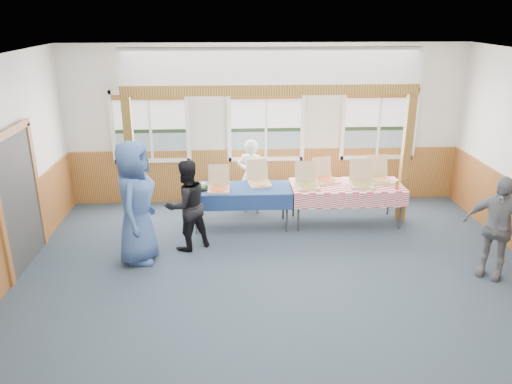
% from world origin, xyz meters
% --- Properties ---
extents(floor, '(8.00, 8.00, 0.00)m').
position_xyz_m(floor, '(0.00, 0.00, 0.00)').
color(floor, '#293544').
rests_on(floor, ground).
extents(ceiling, '(8.00, 8.00, 0.00)m').
position_xyz_m(ceiling, '(0.00, 0.00, 3.20)').
color(ceiling, white).
rests_on(ceiling, wall_back).
extents(wall_back, '(8.00, 0.00, 8.00)m').
position_xyz_m(wall_back, '(0.00, 3.50, 1.60)').
color(wall_back, silver).
rests_on(wall_back, floor).
extents(wall_front, '(8.00, 0.00, 8.00)m').
position_xyz_m(wall_front, '(0.00, -3.50, 1.60)').
color(wall_front, silver).
rests_on(wall_front, floor).
extents(wainscot_back, '(7.98, 0.05, 1.10)m').
position_xyz_m(wainscot_back, '(0.00, 3.48, 0.55)').
color(wainscot_back, brown).
rests_on(wainscot_back, floor).
extents(cased_opening, '(0.06, 1.30, 2.10)m').
position_xyz_m(cased_opening, '(-3.96, 0.90, 1.05)').
color(cased_opening, '#2F2F2F').
rests_on(cased_opening, wall_left).
extents(window_left, '(1.56, 0.10, 1.46)m').
position_xyz_m(window_left, '(-2.30, 3.46, 1.68)').
color(window_left, white).
rests_on(window_left, wall_back).
extents(window_mid, '(1.56, 0.10, 1.46)m').
position_xyz_m(window_mid, '(0.00, 3.46, 1.68)').
color(window_mid, white).
rests_on(window_mid, wall_back).
extents(window_right, '(1.56, 0.10, 1.46)m').
position_xyz_m(window_right, '(2.30, 3.46, 1.68)').
color(window_right, white).
rests_on(window_right, wall_back).
extents(post_left, '(0.15, 0.15, 2.40)m').
position_xyz_m(post_left, '(-2.50, 2.30, 1.20)').
color(post_left, '#533512').
rests_on(post_left, floor).
extents(post_right, '(0.15, 0.15, 2.40)m').
position_xyz_m(post_right, '(2.50, 2.30, 1.20)').
color(post_right, '#533512').
rests_on(post_right, floor).
extents(cross_beam, '(5.15, 0.18, 0.18)m').
position_xyz_m(cross_beam, '(0.00, 2.30, 2.49)').
color(cross_beam, '#533512').
rests_on(cross_beam, post_left).
extents(table_left, '(1.88, 1.00, 0.76)m').
position_xyz_m(table_left, '(-0.54, 2.14, 0.70)').
color(table_left, '#2F2F2F').
rests_on(table_left, floor).
extents(table_right, '(2.16, 1.21, 0.76)m').
position_xyz_m(table_right, '(1.41, 2.21, 0.71)').
color(table_right, '#2F2F2F').
rests_on(table_right, floor).
extents(pizza_box_a, '(0.39, 0.47, 0.41)m').
position_xyz_m(pizza_box_a, '(-0.94, 2.03, 0.82)').
color(pizza_box_a, '#D5B78E').
rests_on(pizza_box_a, table_left).
extents(pizza_box_b, '(0.45, 0.52, 0.42)m').
position_xyz_m(pizza_box_b, '(-0.20, 2.30, 0.82)').
color(pizza_box_b, '#D5B78E').
rests_on(pizza_box_b, table_left).
extents(pizza_box_c, '(0.41, 0.49, 0.42)m').
position_xyz_m(pizza_box_c, '(0.66, 2.11, 0.82)').
color(pizza_box_c, '#D5B78E').
rests_on(pizza_box_c, table_right).
extents(pizza_box_d, '(0.50, 0.56, 0.42)m').
position_xyz_m(pizza_box_d, '(1.05, 2.40, 0.82)').
color(pizza_box_d, '#D5B78E').
rests_on(pizza_box_d, table_right).
extents(pizza_box_e, '(0.45, 0.54, 0.45)m').
position_xyz_m(pizza_box_e, '(1.67, 2.13, 0.82)').
color(pizza_box_e, '#D5B78E').
rests_on(pizza_box_e, table_right).
extents(pizza_box_f, '(0.45, 0.53, 0.46)m').
position_xyz_m(pizza_box_f, '(2.06, 2.35, 0.83)').
color(pizza_box_f, '#D5B78E').
rests_on(pizza_box_f, table_right).
extents(veggie_tray, '(0.40, 0.40, 0.09)m').
position_xyz_m(veggie_tray, '(-1.29, 2.14, 0.79)').
color(veggie_tray, black).
rests_on(veggie_tray, table_left).
extents(drink_glass, '(0.07, 0.07, 0.15)m').
position_xyz_m(drink_glass, '(2.26, 1.96, 0.83)').
color(drink_glass, '#9B6619').
rests_on(drink_glass, table_right).
extents(woman_white, '(0.61, 0.48, 1.48)m').
position_xyz_m(woman_white, '(-0.33, 2.84, 0.74)').
color(woman_white, white).
rests_on(woman_white, floor).
extents(woman_black, '(0.94, 0.89, 1.54)m').
position_xyz_m(woman_black, '(-1.46, 1.29, 0.77)').
color(woman_black, black).
rests_on(woman_black, floor).
extents(man_blue, '(0.72, 1.02, 1.97)m').
position_xyz_m(man_blue, '(-2.20, 0.90, 0.99)').
color(man_blue, '#344E82').
rests_on(man_blue, floor).
extents(person_grey, '(0.95, 0.90, 1.58)m').
position_xyz_m(person_grey, '(3.16, 0.13, 0.79)').
color(person_grey, slate).
rests_on(person_grey, floor).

